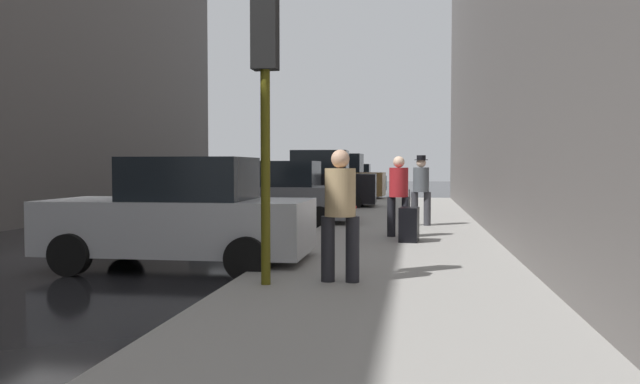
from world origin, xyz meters
TOP-DOWN VIEW (x-y plane):
  - ground_plane at (0.00, 0.00)m, footprint 120.00×120.00m
  - sidewalk at (6.00, 0.00)m, footprint 4.00×40.00m
  - parked_silver_sedan at (2.65, -0.73)m, footprint 4.21×2.08m
  - parked_gray_coupe at (2.65, 6.18)m, footprint 4.20×2.06m
  - parked_black_suv at (2.65, 12.96)m, footprint 4.66×2.19m
  - parked_bronze_suv at (2.65, 19.21)m, footprint 4.67×2.20m
  - parked_dark_green_sedan at (2.65, 25.68)m, footprint 4.23×2.11m
  - fire_hydrant at (4.45, 7.83)m, footprint 0.42×0.22m
  - traffic_light at (4.50, -2.63)m, footprint 0.32×0.32m
  - pedestrian_in_red_jacket at (6.01, 2.98)m, footprint 0.53×0.50m
  - pedestrian_with_beanie at (6.50, 5.68)m, footprint 0.52×0.45m
  - pedestrian_in_tan_coat at (5.41, -2.32)m, footprint 0.50×0.40m
  - rolling_suitcase at (6.24, 2.20)m, footprint 0.41×0.59m

SIDE VIEW (x-z plane):
  - ground_plane at x=0.00m, z-range 0.00..0.00m
  - sidewalk at x=6.00m, z-range 0.00..0.15m
  - rolling_suitcase at x=6.24m, z-range -0.03..1.01m
  - fire_hydrant at x=4.45m, z-range 0.15..0.85m
  - parked_silver_sedan at x=2.65m, z-range -0.05..1.74m
  - parked_gray_coupe at x=2.65m, z-range -0.05..1.74m
  - parked_dark_green_sedan at x=2.65m, z-range -0.05..1.74m
  - parked_black_suv at x=2.65m, z-range -0.09..2.16m
  - parked_bronze_suv at x=2.65m, z-range -0.09..2.16m
  - pedestrian_in_red_jacket at x=6.01m, z-range 0.25..1.96m
  - pedestrian_in_tan_coat at x=5.41m, z-range 0.25..1.96m
  - pedestrian_with_beanie at x=6.50m, z-range 0.25..2.02m
  - traffic_light at x=4.50m, z-range 0.96..4.56m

